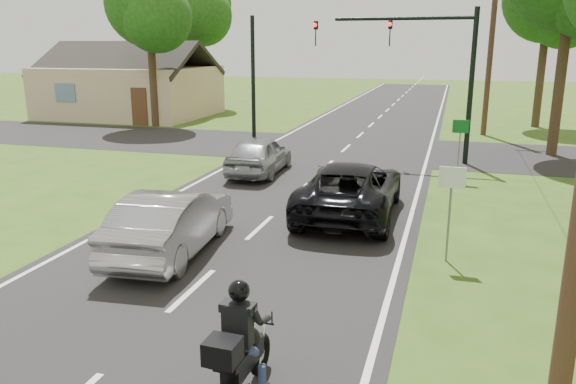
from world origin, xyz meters
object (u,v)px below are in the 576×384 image
at_px(motorcycle_rider, 238,358).
at_px(dark_suv, 351,189).
at_px(silver_sedan, 171,221).
at_px(utility_pole_far, 492,35).
at_px(sign_white, 451,191).
at_px(sign_green, 460,135).
at_px(traffic_signal, 423,57).
at_px(silver_suv, 259,155).

bearing_deg(motorcycle_rider, dark_suv, 92.93).
bearing_deg(silver_sedan, utility_pole_far, -115.69).
xyz_separation_m(utility_pole_far, sign_white, (-1.50, -19.02, -3.49)).
bearing_deg(sign_white, sign_green, 88.57).
bearing_deg(silver_sedan, traffic_signal, -116.15).
relative_size(motorcycle_rider, silver_sedan, 0.46).
distance_m(silver_suv, utility_pole_far, 15.25).
relative_size(silver_sedan, utility_pole_far, 0.45).
bearing_deg(silver_sedan, sign_white, -173.78).
distance_m(dark_suv, silver_suv, 5.86).
xyz_separation_m(traffic_signal, sign_white, (1.36, -11.02, -2.54)).
height_order(silver_sedan, traffic_signal, traffic_signal).
bearing_deg(sign_green, utility_pole_far, 83.27).
relative_size(dark_suv, silver_suv, 1.31).
bearing_deg(silver_suv, utility_pole_far, -126.64).
height_order(silver_suv, sign_green, sign_green).
distance_m(traffic_signal, sign_white, 11.39).
height_order(motorcycle_rider, traffic_signal, traffic_signal).
xyz_separation_m(silver_sedan, utility_pole_far, (7.53, 20.25, 4.34)).
distance_m(motorcycle_rider, sign_white, 6.62).
bearing_deg(sign_green, silver_suv, -171.73).
bearing_deg(motorcycle_rider, utility_pole_far, 82.95).
distance_m(silver_sedan, sign_white, 6.21).
distance_m(dark_suv, utility_pole_far, 17.27).
height_order(silver_sedan, utility_pole_far, utility_pole_far).
xyz_separation_m(silver_suv, sign_white, (6.79, -6.98, 0.89)).
relative_size(dark_suv, utility_pole_far, 0.54).
height_order(motorcycle_rider, sign_white, sign_white).
relative_size(motorcycle_rider, traffic_signal, 0.32).
relative_size(motorcycle_rider, silver_suv, 0.50).
height_order(motorcycle_rider, silver_suv, motorcycle_rider).
bearing_deg(dark_suv, sign_green, -120.39).
xyz_separation_m(silver_sedan, sign_white, (6.03, 1.23, 0.85)).
height_order(silver_sedan, sign_green, sign_green).
distance_m(utility_pole_far, sign_green, 11.63).
bearing_deg(motorcycle_rider, silver_sedan, 128.08).
bearing_deg(silver_sedan, silver_suv, -90.01).
bearing_deg(sign_white, dark_suv, 133.25).
relative_size(silver_sedan, silver_suv, 1.08).
bearing_deg(silver_suv, motorcycle_rider, 106.01).
distance_m(motorcycle_rider, traffic_signal, 17.45).
bearing_deg(dark_suv, silver_sedan, 48.81).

